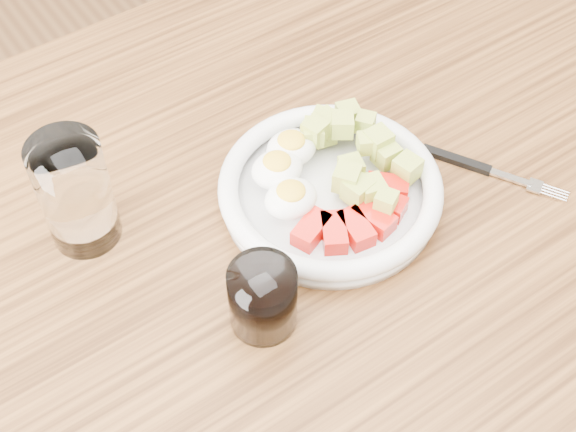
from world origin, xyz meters
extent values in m
cube|color=brown|center=(0.65, 0.35, 0.36)|extent=(0.07, 0.07, 0.73)
cube|color=brown|center=(0.00, 0.00, 0.75)|extent=(1.50, 0.90, 0.04)
cylinder|color=white|center=(0.05, 0.02, 0.78)|extent=(0.24, 0.24, 0.01)
torus|color=white|center=(0.05, 0.02, 0.79)|extent=(0.24, 0.24, 0.02)
cube|color=red|center=(0.00, -0.01, 0.79)|extent=(0.05, 0.04, 0.02)
cube|color=red|center=(0.02, -0.03, 0.79)|extent=(0.04, 0.05, 0.02)
cube|color=red|center=(0.04, -0.04, 0.79)|extent=(0.03, 0.05, 0.02)
cube|color=red|center=(0.07, -0.04, 0.79)|extent=(0.03, 0.05, 0.02)
cube|color=red|center=(0.09, -0.03, 0.79)|extent=(0.04, 0.05, 0.02)
cube|color=red|center=(0.10, -0.01, 0.79)|extent=(0.05, 0.05, 0.02)
ellipsoid|color=white|center=(0.01, 0.07, 0.81)|extent=(0.06, 0.05, 0.03)
ellipsoid|color=yellow|center=(0.01, 0.07, 0.82)|extent=(0.03, 0.03, 0.01)
ellipsoid|color=white|center=(0.04, 0.08, 0.81)|extent=(0.06, 0.05, 0.03)
ellipsoid|color=yellow|center=(0.04, 0.08, 0.82)|extent=(0.03, 0.03, 0.01)
ellipsoid|color=white|center=(0.00, 0.02, 0.81)|extent=(0.06, 0.05, 0.03)
ellipsoid|color=yellow|center=(0.00, 0.02, 0.82)|extent=(0.03, 0.03, 0.01)
cube|color=#C1C94D|center=(0.08, -0.02, 0.81)|extent=(0.03, 0.03, 0.03)
cube|color=#C1C94D|center=(0.12, 0.03, 0.82)|extent=(0.03, 0.03, 0.03)
cube|color=#C1C94D|center=(0.08, 0.01, 0.80)|extent=(0.03, 0.03, 0.02)
cube|color=#C1C94D|center=(0.07, 0.08, 0.82)|extent=(0.03, 0.03, 0.02)
cube|color=#C1C94D|center=(0.06, 0.01, 0.81)|extent=(0.04, 0.04, 0.03)
cube|color=#C1C94D|center=(0.13, 0.09, 0.81)|extent=(0.03, 0.03, 0.02)
cube|color=#C1C94D|center=(0.11, 0.07, 0.82)|extent=(0.03, 0.03, 0.02)
cube|color=#C1C94D|center=(0.08, 0.02, 0.80)|extent=(0.03, 0.03, 0.02)
cube|color=#C1C94D|center=(0.08, 0.09, 0.82)|extent=(0.03, 0.03, 0.02)
cube|color=#C1C94D|center=(0.08, -0.04, 0.81)|extent=(0.03, 0.03, 0.02)
cube|color=#C1C94D|center=(0.09, 0.09, 0.81)|extent=(0.04, 0.04, 0.03)
cube|color=#C1C94D|center=(0.07, 0.08, 0.81)|extent=(0.03, 0.03, 0.02)
cube|color=#C1C94D|center=(0.09, 0.09, 0.80)|extent=(0.03, 0.03, 0.03)
cube|color=#C1C94D|center=(0.07, -0.01, 0.81)|extent=(0.03, 0.03, 0.03)
cube|color=#C1C94D|center=(0.09, 0.09, 0.82)|extent=(0.03, 0.03, 0.02)
cube|color=#C1C94D|center=(0.13, -0.01, 0.81)|extent=(0.03, 0.03, 0.03)
cube|color=#C1C94D|center=(0.12, 0.01, 0.81)|extent=(0.03, 0.03, 0.02)
cube|color=#C1C94D|center=(0.11, 0.03, 0.82)|extent=(0.03, 0.03, 0.02)
cube|color=#C1C94D|center=(0.13, 0.06, 0.82)|extent=(0.03, 0.03, 0.02)
cube|color=black|center=(0.21, -0.01, 0.77)|extent=(0.05, 0.08, 0.01)
cube|color=silver|center=(0.24, -0.07, 0.77)|extent=(0.03, 0.05, 0.00)
cube|color=silver|center=(0.25, -0.09, 0.77)|extent=(0.02, 0.02, 0.00)
cylinder|color=silver|center=(0.26, -0.12, 0.77)|extent=(0.02, 0.03, 0.00)
cylinder|color=silver|center=(0.26, -0.11, 0.77)|extent=(0.02, 0.03, 0.00)
cylinder|color=silver|center=(0.27, -0.11, 0.77)|extent=(0.02, 0.03, 0.00)
cylinder|color=silver|center=(0.27, -0.11, 0.77)|extent=(0.02, 0.03, 0.00)
cylinder|color=white|center=(-0.19, 0.13, 0.84)|extent=(0.07, 0.07, 0.13)
cylinder|color=white|center=(-0.09, -0.06, 0.81)|extent=(0.07, 0.07, 0.08)
cylinder|color=black|center=(-0.09, -0.06, 0.81)|extent=(0.06, 0.06, 0.06)
camera|label=1|loc=(-0.30, -0.42, 1.46)|focal=50.00mm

